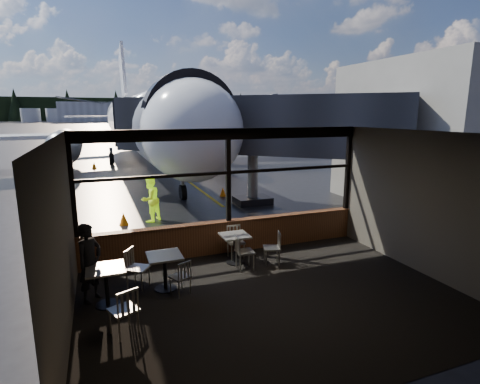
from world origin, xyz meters
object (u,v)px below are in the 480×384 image
jet_bridge (264,147)px  airliner (142,86)px  chair_near_w (245,252)px  cone_extra (124,219)px  cafe_table_left (107,287)px  ground_crew (150,199)px  passenger (90,263)px  cafe_table_near (235,249)px  chair_mid_s (180,277)px  chair_near_n (236,242)px  cafe_table_mid (165,272)px  chair_near_e (272,248)px  cone_wing (94,165)px  chair_left_s (123,310)px  cone_nose (223,192)px  chair_mid_w (138,269)px

jet_bridge → airliner: bearing=103.5°
chair_near_w → cone_extra: 5.74m
jet_bridge → cone_extra: 6.83m
cafe_table_left → ground_crew: ground_crew is taller
passenger → cone_extra: passenger is taller
cafe_table_near → chair_mid_s: (-1.72, -1.22, 0.01)m
chair_near_n → passenger: 3.86m
cafe_table_mid → passenger: bearing=178.9°
chair_near_n → cafe_table_mid: bearing=30.7°
cafe_table_left → passenger: size_ratio=0.49×
chair_near_e → chair_mid_s: chair_near_e is taller
ground_crew → cafe_table_near: bearing=68.0°
cone_wing → cone_extra: 15.16m
airliner → cafe_table_near: size_ratio=49.40×
ground_crew → airliner: bearing=-136.2°
airliner → cafe_table_near: 21.54m
chair_near_e → cone_extra: chair_near_e is taller
cafe_table_near → chair_left_s: bearing=-141.5°
cone_nose → cone_wing: cone_wing is taller
chair_mid_w → passenger: 1.08m
cafe_table_mid → chair_near_n: size_ratio=0.91×
ground_crew → chair_near_n: bearing=70.6°
chair_near_e → cone_wing: chair_near_e is taller
passenger → cone_wing: passenger is taller
cafe_table_mid → cone_nose: size_ratio=1.90×
cone_nose → cone_wing: 13.22m
chair_near_w → chair_mid_s: 1.96m
cafe_table_left → chair_near_w: bearing=12.0°
cone_nose → chair_mid_w: bearing=-119.7°
cafe_table_left → cone_wing: bearing=90.8°
cafe_table_near → cone_wing: (-3.51, 19.76, -0.15)m
airliner → chair_left_s: (-3.22, -23.19, -5.43)m
chair_left_s → cone_extra: (0.46, 7.00, -0.24)m
cafe_table_left → ground_crew: bearing=74.2°
airliner → chair_near_w: bearing=-90.9°
cafe_table_mid → chair_mid_s: (0.27, -0.35, -0.01)m
jet_bridge → cafe_table_left: (-6.95, -7.51, -2.03)m
chair_near_n → chair_mid_w: chair_mid_w is taller
chair_near_w → chair_mid_w: size_ratio=0.99×
chair_near_w → chair_near_n: chair_near_w is taller
jet_bridge → chair_mid_s: size_ratio=14.00×
cafe_table_near → cafe_table_mid: 2.17m
jet_bridge → cone_nose: bearing=133.5°
chair_mid_s → cone_wing: 21.06m
airliner → cone_extra: size_ratio=85.09×
chair_mid_s → cafe_table_near: bearing=10.2°
chair_left_s → cafe_table_near: bearing=15.8°
airliner → jet_bridge: bearing=-77.0°
chair_mid_s → ground_crew: bearing=63.1°
airliner → chair_near_n: bearing=-90.7°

